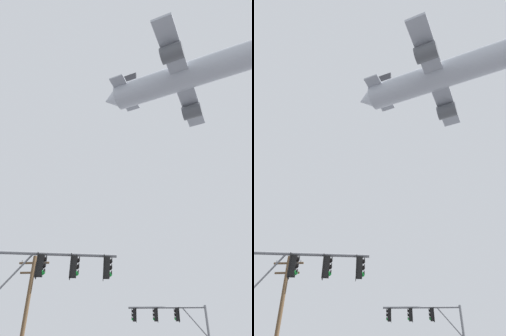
# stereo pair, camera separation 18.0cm
# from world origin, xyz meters

# --- Properties ---
(signal_pole_near) EXTENTS (5.27, 1.02, 6.48)m
(signal_pole_near) POSITION_xyz_m (-3.54, 7.95, 4.98)
(signal_pole_near) COLOR slate
(signal_pole_near) RESTS_ON ground
(signal_pole_far) EXTENTS (6.15, 0.51, 6.64)m
(signal_pole_far) POSITION_xyz_m (3.28, 21.24, 5.13)
(signal_pole_far) COLOR slate
(signal_pole_far) RESTS_ON ground
(utility_pole) EXTENTS (2.20, 0.28, 9.32)m
(utility_pole) POSITION_xyz_m (-7.11, 16.95, 4.96)
(utility_pole) COLOR brown
(utility_pole) RESTS_ON ground
(airplane) EXTENTS (27.87, 21.53, 7.77)m
(airplane) POSITION_xyz_m (8.48, 26.80, 40.91)
(airplane) COLOR #B7BCC6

